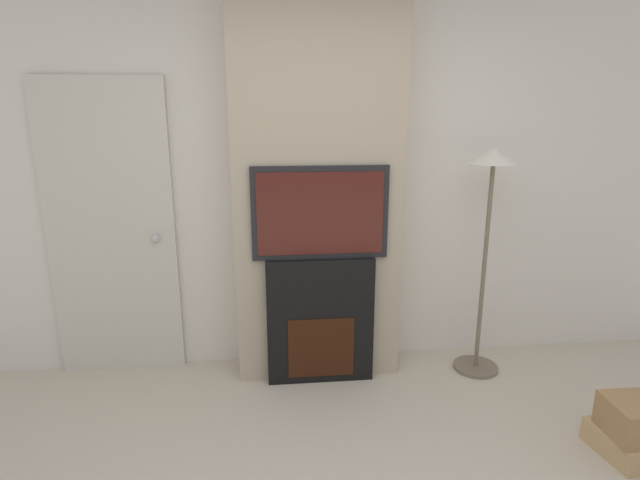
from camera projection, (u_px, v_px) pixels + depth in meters
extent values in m
cube|color=silver|center=(315.00, 179.00, 3.50)|extent=(6.00, 0.06, 2.70)
cube|color=tan|center=(318.00, 183.00, 3.32)|extent=(1.11, 0.32, 2.70)
cube|color=black|center=(320.00, 319.00, 3.40)|extent=(0.72, 0.14, 0.88)
cube|color=#33160A|center=(321.00, 348.00, 3.37)|extent=(0.45, 0.01, 0.42)
cube|color=black|center=(320.00, 213.00, 3.21)|extent=(0.88, 0.06, 0.61)
cube|color=#471914|center=(321.00, 214.00, 3.18)|extent=(0.81, 0.01, 0.53)
cylinder|color=#726651|center=(475.00, 367.00, 3.63)|extent=(0.32, 0.32, 0.03)
cylinder|color=#726651|center=(484.00, 270.00, 3.44)|extent=(0.03, 0.03, 1.46)
cone|color=silver|center=(494.00, 156.00, 3.24)|extent=(0.32, 0.32, 0.10)
cube|color=tan|center=(634.00, 441.00, 2.73)|extent=(0.44, 0.40, 0.14)
cube|color=beige|center=(112.00, 232.00, 3.39)|extent=(0.85, 0.04, 2.04)
sphere|color=silver|center=(156.00, 238.00, 3.39)|extent=(0.06, 0.06, 0.06)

